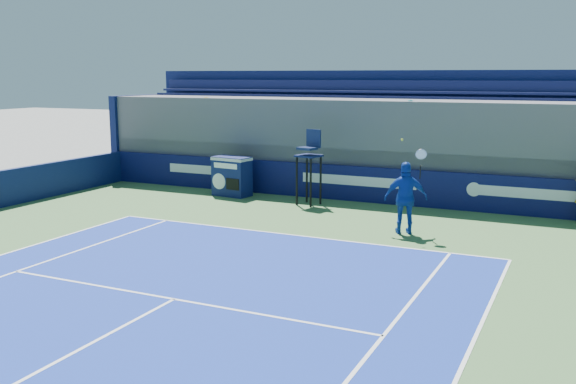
% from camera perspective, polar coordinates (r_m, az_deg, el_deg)
% --- Properties ---
extents(back_hoarding, '(20.40, 0.21, 1.20)m').
position_cam_1_polar(back_hoarding, '(21.73, 6.29, 0.71)').
color(back_hoarding, '#0C0F43').
rests_on(back_hoarding, ground).
extents(match_clock, '(1.40, 0.88, 1.40)m').
position_cam_1_polar(match_clock, '(22.66, -5.02, 1.49)').
color(match_clock, '#0F194D').
rests_on(match_clock, ground).
extents(umpire_chair, '(0.83, 0.83, 2.48)m').
position_cam_1_polar(umpire_chair, '(20.93, 1.92, 2.97)').
color(umpire_chair, black).
rests_on(umpire_chair, ground).
extents(tennis_player, '(1.23, 0.87, 2.57)m').
position_cam_1_polar(tennis_player, '(17.38, 10.43, -0.52)').
color(tennis_player, '#133A9D').
rests_on(tennis_player, apron).
extents(stadium_seating, '(21.00, 4.05, 4.40)m').
position_cam_1_polar(stadium_seating, '(23.51, 7.98, 4.42)').
color(stadium_seating, '#57575D').
rests_on(stadium_seating, ground).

